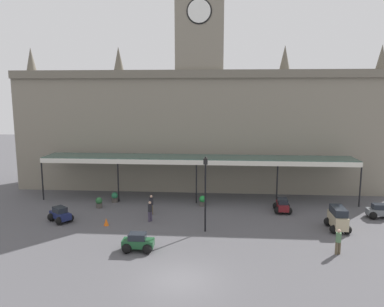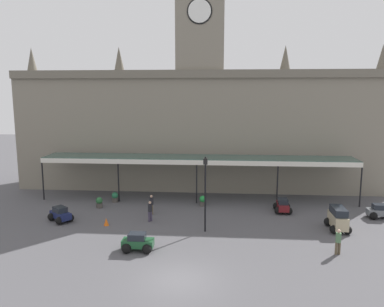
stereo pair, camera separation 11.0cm
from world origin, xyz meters
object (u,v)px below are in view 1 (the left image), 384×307
object	(u,v)px
pedestrian_near_entrance	(338,241)
pedestrian_beside_cars	(150,210)
traffic_cone	(106,222)
planter_near_kerb	(99,202)
victorian_lamppost	(205,186)
car_grey_sedan	(380,212)
planter_forecourt_centre	(203,201)
car_beige_van	(338,219)
car_navy_sedan	(60,215)
pedestrian_crossing_forecourt	(151,204)
car_green_sedan	(138,243)
car_maroon_sedan	(282,206)
planter_by_canopy	(115,197)

from	to	relation	value
pedestrian_near_entrance	pedestrian_beside_cars	bearing A→B (deg)	158.32
traffic_cone	planter_near_kerb	xyz separation A→B (m)	(-2.02, 4.43, 0.19)
planter_near_kerb	victorian_lamppost	bearing A→B (deg)	-27.49
car_grey_sedan	planter_forecourt_centre	bearing A→B (deg)	171.45
car_grey_sedan	pedestrian_beside_cars	xyz separation A→B (m)	(-18.78, -2.22, 0.41)
car_beige_van	pedestrian_beside_cars	bearing A→B (deg)	176.86
car_navy_sedan	pedestrian_crossing_forecourt	world-z (taller)	pedestrian_crossing_forecourt
planter_near_kerb	pedestrian_near_entrance	bearing A→B (deg)	-24.65
car_green_sedan	planter_forecourt_centre	xyz separation A→B (m)	(3.75, 10.09, -0.01)
pedestrian_beside_cars	pedestrian_crossing_forecourt	world-z (taller)	same
traffic_cone	planter_forecourt_centre	world-z (taller)	planter_forecourt_centre
pedestrian_beside_cars	traffic_cone	bearing A→B (deg)	-159.45
victorian_lamppost	planter_near_kerb	bearing A→B (deg)	152.51
car_maroon_sedan	car_beige_van	distance (m)	5.32
car_maroon_sedan	car_navy_sedan	distance (m)	18.60
traffic_cone	car_grey_sedan	bearing A→B (deg)	8.87
car_green_sedan	traffic_cone	world-z (taller)	car_green_sedan
car_grey_sedan	planter_forecourt_centre	xyz separation A→B (m)	(-14.76, 2.22, -0.01)
pedestrian_crossing_forecourt	traffic_cone	world-z (taller)	pedestrian_crossing_forecourt
car_green_sedan	car_beige_van	bearing A→B (deg)	18.87
car_green_sedan	pedestrian_beside_cars	world-z (taller)	pedestrian_beside_cars
car_maroon_sedan	car_green_sedan	world-z (taller)	same
car_beige_van	traffic_cone	size ratio (longest dim) A/B	4.01
traffic_cone	planter_by_canopy	distance (m)	6.31
car_beige_van	pedestrian_crossing_forecourt	distance (m)	14.92
pedestrian_near_entrance	car_maroon_sedan	bearing A→B (deg)	104.08
car_green_sedan	pedestrian_crossing_forecourt	world-z (taller)	pedestrian_crossing_forecourt
victorian_lamppost	planter_near_kerb	world-z (taller)	victorian_lamppost
car_maroon_sedan	car_green_sedan	xyz separation A→B (m)	(-10.75, -8.89, 0.00)
car_beige_van	pedestrian_crossing_forecourt	size ratio (longest dim) A/B	1.45
victorian_lamppost	car_maroon_sedan	bearing A→B (deg)	38.09
car_green_sedan	pedestrian_beside_cars	distance (m)	5.67
car_maroon_sedan	traffic_cone	size ratio (longest dim) A/B	3.45
planter_by_canopy	planter_forecourt_centre	bearing A→B (deg)	-3.81
pedestrian_near_entrance	planter_forecourt_centre	size ratio (longest dim) A/B	1.74
victorian_lamppost	pedestrian_beside_cars	bearing A→B (deg)	157.54
car_navy_sedan	pedestrian_beside_cars	xyz separation A→B (m)	(7.20, 0.54, 0.41)
car_maroon_sedan	car_navy_sedan	world-z (taller)	same
car_maroon_sedan	pedestrian_crossing_forecourt	world-z (taller)	pedestrian_crossing_forecourt
car_beige_van	planter_near_kerb	size ratio (longest dim) A/B	2.52
car_navy_sedan	planter_near_kerb	world-z (taller)	car_navy_sedan
car_grey_sedan	planter_near_kerb	world-z (taller)	car_grey_sedan
car_maroon_sedan	car_navy_sedan	xyz separation A→B (m)	(-18.21, -3.78, 0.00)
victorian_lamppost	car_green_sedan	bearing A→B (deg)	-138.25
car_green_sedan	car_navy_sedan	bearing A→B (deg)	145.61
pedestrian_near_entrance	victorian_lamppost	world-z (taller)	victorian_lamppost
car_beige_van	traffic_cone	world-z (taller)	car_beige_van
car_navy_sedan	victorian_lamppost	bearing A→B (deg)	-6.45
car_navy_sedan	pedestrian_crossing_forecourt	bearing A→B (deg)	18.78
traffic_cone	planter_by_canopy	world-z (taller)	planter_by_canopy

